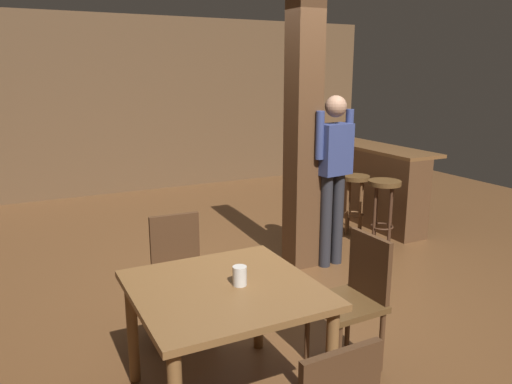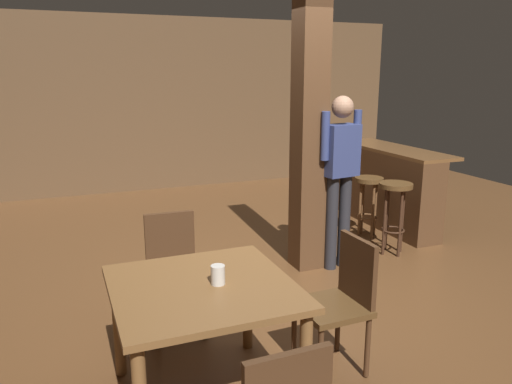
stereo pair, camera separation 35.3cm
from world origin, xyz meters
name	(u,v)px [view 2 (the right image)]	position (x,y,z in m)	size (l,w,h in m)	color
ground_plane	(291,290)	(0.00, 0.00, 0.00)	(10.80, 10.80, 0.00)	brown
wall_back	(175,104)	(0.00, 4.50, 1.40)	(8.00, 0.10, 2.80)	brown
pillar	(309,129)	(0.40, 0.48, 1.40)	(0.28, 0.28, 2.80)	#4C301C
dining_table	(203,302)	(-1.16, -1.20, 0.63)	(1.03, 1.03, 0.74)	brown
chair_east	(341,297)	(-0.23, -1.22, 0.51)	(0.43, 0.43, 0.89)	#4C3319
chair_north	(174,267)	(-1.13, -0.29, 0.51)	(0.44, 0.44, 0.89)	#4C3319
napkin_cup	(218,275)	(-1.07, -1.22, 0.80)	(0.08, 0.08, 0.11)	beige
standing_person	(340,170)	(0.67, 0.33, 1.00)	(0.47, 0.25, 1.72)	navy
bar_counter	(384,186)	(1.97, 1.37, 0.51)	(0.56, 1.83, 1.00)	brown
bar_stool_near	(395,201)	(1.43, 0.44, 0.59)	(0.36, 0.36, 0.79)	#4C3319
bar_stool_mid	(368,193)	(1.50, 1.03, 0.54)	(0.33, 0.33, 0.73)	#4C3319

